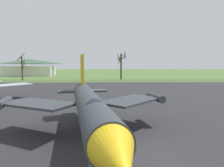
% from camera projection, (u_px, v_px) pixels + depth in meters
% --- Properties ---
extents(ground_plane, '(600.00, 600.00, 0.00)m').
position_uv_depth(ground_plane, '(147.00, 155.00, 9.65)').
color(ground_plane, '#4C6B33').
extents(asphalt_apron, '(96.09, 54.09, 0.05)m').
position_uv_depth(asphalt_apron, '(122.00, 99.00, 25.81)').
color(asphalt_apron, '#28282B').
rests_on(asphalt_apron, ground).
extents(grass_verge_strip, '(156.09, 12.00, 0.06)m').
position_uv_depth(grass_verge_strip, '(114.00, 81.00, 58.72)').
color(grass_verge_strip, '#42572C').
rests_on(grass_verge_strip, ground).
extents(jet_fighter_front_left, '(11.34, 14.98, 5.31)m').
position_uv_depth(jet_fighter_front_left, '(89.00, 104.00, 11.45)').
color(jet_fighter_front_left, '#33383D').
rests_on(jet_fighter_front_left, ground).
extents(bare_tree_left_of_center, '(2.75, 2.47, 8.56)m').
position_uv_depth(bare_tree_left_of_center, '(22.00, 67.00, 61.12)').
color(bare_tree_left_of_center, '#42382D').
rests_on(bare_tree_left_of_center, ground).
extents(bare_tree_center, '(3.06, 3.32, 8.97)m').
position_uv_depth(bare_tree_center, '(121.00, 64.00, 64.41)').
color(bare_tree_center, '#42382D').
rests_on(bare_tree_center, ground).
extents(visitor_building, '(22.24, 15.06, 7.62)m').
position_uv_depth(visitor_building, '(30.00, 68.00, 90.20)').
color(visitor_building, beige).
rests_on(visitor_building, ground).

